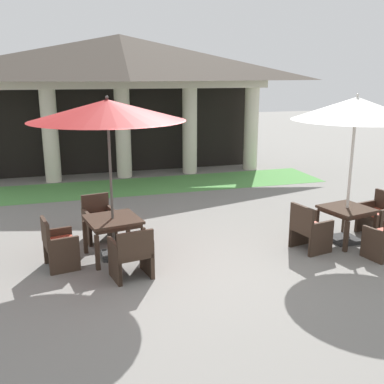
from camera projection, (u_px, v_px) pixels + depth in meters
ground_plane at (185, 267)px, 7.75m from camera, size 60.00×60.00×0.00m
background_pavilion at (120, 72)px, 13.83m from camera, size 10.10×2.68×4.43m
lawn_strip at (131, 187)px, 13.30m from camera, size 11.90×2.17×0.01m
patio_table_near_foreground at (347, 212)px, 8.80m from camera, size 1.02×1.02×0.71m
patio_umbrella_near_foreground at (356, 110)px, 8.29m from camera, size 2.39×2.39×2.91m
patio_chair_near_foreground_west at (309, 230)px, 8.42m from camera, size 0.66×0.71×0.91m
patio_chair_near_foreground_east at (379, 215)px, 9.28m from camera, size 0.69×0.74×0.89m
patio_table_mid_left at (113, 223)px, 8.03m from camera, size 1.06×1.06×0.75m
patio_umbrella_mid_left at (108, 111)px, 7.52m from camera, size 2.67×2.67×2.90m
patio_chair_mid_left_west at (58, 245)px, 7.66m from camera, size 0.62×0.69×0.89m
patio_chair_mid_left_south at (132, 254)px, 7.25m from camera, size 0.71×0.65×0.87m
patio_chair_mid_left_north at (99, 220)px, 8.94m from camera, size 0.66×0.64×0.91m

